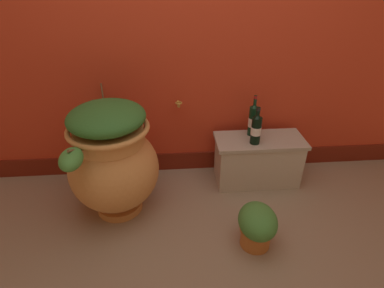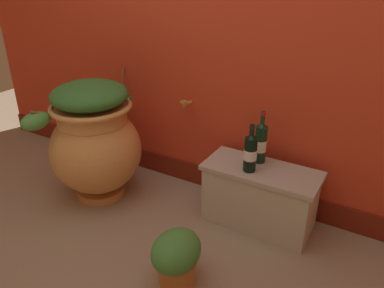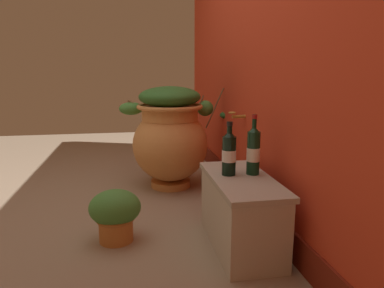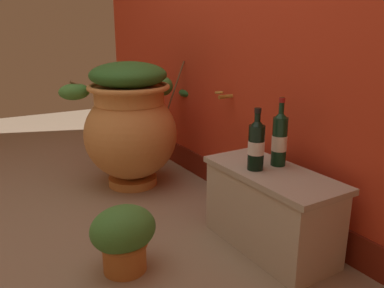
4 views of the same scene
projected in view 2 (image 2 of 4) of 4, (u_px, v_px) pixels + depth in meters
name	position (u px, v px, depth m)	size (l,w,h in m)	color
ground_plane	(112.00, 275.00, 2.14)	(7.00, 7.00, 0.00)	gray
back_wall	(216.00, 12.00, 2.50)	(4.40, 0.33, 2.60)	red
terracotta_urn	(95.00, 139.00, 2.69)	(0.65, 1.10, 0.88)	#D68E4C
stone_ledge	(260.00, 195.00, 2.47)	(0.73, 0.34, 0.42)	beige
wine_bottle_left	(251.00, 151.00, 2.31)	(0.08, 0.08, 0.31)	black
wine_bottle_middle	(261.00, 142.00, 2.41)	(0.08, 0.08, 0.35)	black
potted_shrub	(176.00, 256.00, 2.03)	(0.25, 0.31, 0.32)	#C17033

